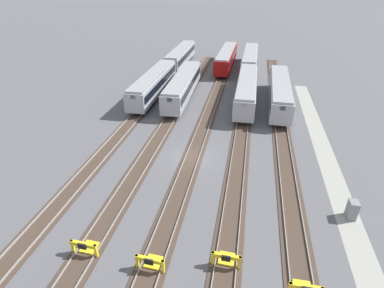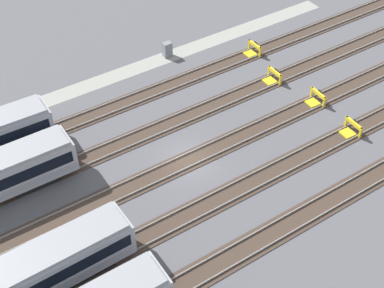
{
  "view_description": "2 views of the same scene",
  "coord_description": "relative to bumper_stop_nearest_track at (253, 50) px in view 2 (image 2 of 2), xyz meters",
  "views": [
    {
      "loc": [
        -26.89,
        -5.3,
        17.18
      ],
      "look_at": [
        -0.29,
        0.0,
        1.8
      ],
      "focal_mm": 28.0,
      "sensor_mm": 36.0,
      "label": 1
    },
    {
      "loc": [
        17.07,
        26.69,
        32.01
      ],
      "look_at": [
        -0.29,
        0.0,
        1.8
      ],
      "focal_mm": 50.0,
      "sensor_mm": 36.0,
      "label": 2
    }
  ],
  "objects": [
    {
      "name": "rail_track_near_inner",
      "position": [
        14.27,
        4.88,
        -0.47
      ],
      "size": [
        90.0,
        2.23,
        0.21
      ],
      "color": "#47382D",
      "rests_on": "ground"
    },
    {
      "name": "rail_track_farthest",
      "position": [
        14.27,
        19.53,
        -0.47
      ],
      "size": [
        90.0,
        2.23,
        0.21
      ],
      "color": "#47382D",
      "rests_on": "ground"
    },
    {
      "name": "electrical_cabinet",
      "position": [
        7.76,
        -4.56,
        0.29
      ],
      "size": [
        0.9,
        0.73,
        1.6
      ],
      "color": "gray",
      "rests_on": "ground"
    },
    {
      "name": "bumper_stop_near_inner_track",
      "position": [
        1.31,
        4.87,
        0.0
      ],
      "size": [
        1.36,
        2.01,
        1.22
      ],
      "color": "yellow",
      "rests_on": "ground"
    },
    {
      "name": "bumper_stop_far_inner_track",
      "position": [
        0.39,
        14.64,
        0.0
      ],
      "size": [
        1.37,
        2.01,
        1.22
      ],
      "color": "yellow",
      "rests_on": "ground"
    },
    {
      "name": "bumper_stop_middle_track",
      "position": [
        0.07,
        9.75,
        0.0
      ],
      "size": [
        1.38,
        2.01,
        1.22
      ],
      "color": "yellow",
      "rests_on": "ground"
    },
    {
      "name": "ground_plane",
      "position": [
        14.27,
        9.76,
        -0.51
      ],
      "size": [
        400.0,
        400.0,
        0.0
      ],
      "primitive_type": "plane",
      "color": "#5B5B60"
    },
    {
      "name": "rail_track_nearest",
      "position": [
        14.27,
        -0.0,
        -0.47
      ],
      "size": [
        90.0,
        2.23,
        0.21
      ],
      "color": "#47382D",
      "rests_on": "ground"
    },
    {
      "name": "rail_track_far_inner",
      "position": [
        14.27,
        14.65,
        -0.47
      ],
      "size": [
        90.0,
        2.23,
        0.21
      ],
      "color": "#47382D",
      "rests_on": "ground"
    },
    {
      "name": "bumper_stop_nearest_track",
      "position": [
        0.0,
        0.0,
        0.0
      ],
      "size": [
        1.35,
        2.0,
        1.22
      ],
      "color": "yellow",
      "rests_on": "ground"
    },
    {
      "name": "rail_track_middle",
      "position": [
        14.27,
        9.76,
        -0.47
      ],
      "size": [
        90.0,
        2.24,
        0.21
      ],
      "color": "#47382D",
      "rests_on": "ground"
    },
    {
      "name": "service_walkway",
      "position": [
        14.27,
        -4.4,
        -0.51
      ],
      "size": [
        54.0,
        2.0,
        0.01
      ],
      "primitive_type": "cube",
      "color": "#9E9E93",
      "rests_on": "ground"
    }
  ]
}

